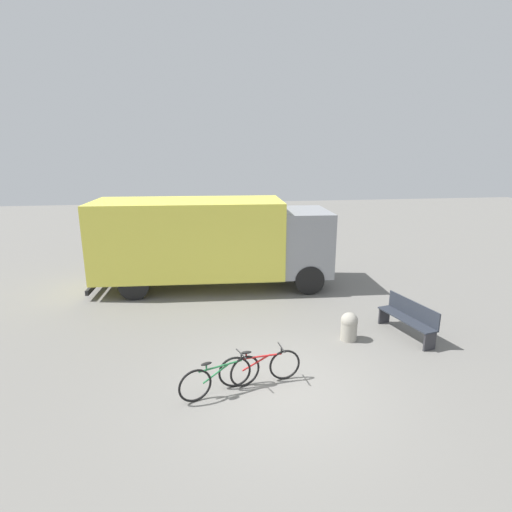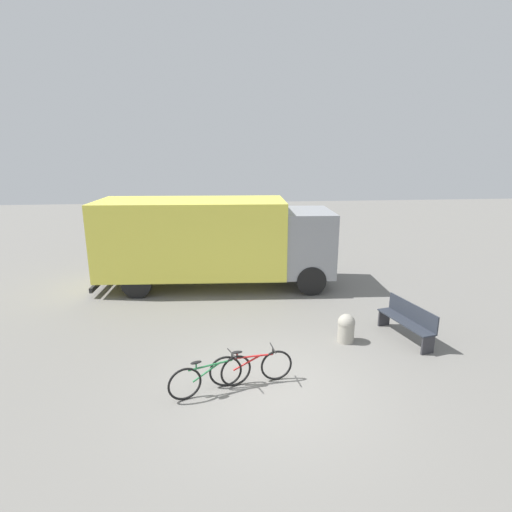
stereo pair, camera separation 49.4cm
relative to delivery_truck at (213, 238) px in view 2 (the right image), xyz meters
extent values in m
plane|color=slate|center=(1.17, -6.47, -1.68)|extent=(60.00, 60.00, 0.00)
cube|color=#EAE04C|center=(-0.70, 0.04, 0.06)|extent=(6.36, 2.90, 2.52)
cube|color=gray|center=(3.22, -0.19, -0.13)|extent=(1.77, 2.53, 2.14)
cube|color=black|center=(-3.85, 0.22, -1.42)|extent=(0.24, 2.42, 0.16)
cylinder|color=black|center=(3.29, 0.92, -1.20)|extent=(0.98, 0.34, 0.97)
cylinder|color=black|center=(3.16, -1.30, -1.20)|extent=(0.98, 0.34, 0.97)
cylinder|color=black|center=(-2.34, 1.25, -1.20)|extent=(0.98, 0.34, 0.97)
cylinder|color=black|center=(-2.47, -0.97, -1.20)|extent=(0.98, 0.34, 0.97)
cube|color=#282D38|center=(4.75, -4.68, -1.22)|extent=(0.78, 1.81, 0.04)
cube|color=#282D38|center=(4.92, -4.64, -1.01)|extent=(0.42, 1.73, 0.46)
cube|color=#2D2D33|center=(4.93, -5.48, -1.46)|extent=(0.34, 0.12, 0.45)
cube|color=#2D2D33|center=(4.56, -3.87, -1.46)|extent=(0.34, 0.12, 0.45)
torus|color=black|center=(-0.56, -6.70, -1.35)|extent=(0.64, 0.27, 0.66)
torus|color=black|center=(0.42, -6.33, -1.35)|extent=(0.64, 0.27, 0.66)
cylinder|color=#26723F|center=(-0.07, -6.52, -1.09)|extent=(0.85, 0.35, 0.04)
cylinder|color=#26723F|center=(-0.14, -6.54, -1.21)|extent=(0.57, 0.24, 0.31)
cylinder|color=#26723F|center=(-0.34, -6.62, -1.03)|extent=(0.03, 0.03, 0.11)
ellipsoid|color=black|center=(-0.34, -6.62, -0.96)|extent=(0.24, 0.16, 0.05)
cylinder|color=black|center=(0.35, -6.36, -1.02)|extent=(0.03, 0.03, 0.14)
cylinder|color=black|center=(0.35, -6.36, -0.95)|extent=(0.18, 0.42, 0.02)
torus|color=black|center=(0.22, -6.33, -1.35)|extent=(0.66, 0.12, 0.66)
torus|color=black|center=(1.26, -6.20, -1.35)|extent=(0.66, 0.12, 0.66)
cylinder|color=red|center=(0.74, -6.27, -1.09)|extent=(0.89, 0.14, 0.04)
cylinder|color=red|center=(0.66, -6.28, -1.21)|extent=(0.59, 0.11, 0.31)
cylinder|color=red|center=(0.45, -6.30, -1.03)|extent=(0.03, 0.03, 0.11)
ellipsoid|color=black|center=(0.45, -6.30, -0.96)|extent=(0.23, 0.12, 0.05)
cylinder|color=black|center=(1.18, -6.21, -1.02)|extent=(0.03, 0.03, 0.14)
cylinder|color=black|center=(1.18, -6.21, -0.95)|extent=(0.08, 0.44, 0.02)
cylinder|color=#9E998C|center=(3.23, -4.68, -1.43)|extent=(0.40, 0.40, 0.50)
sphere|color=#9E998C|center=(3.23, -4.68, -1.18)|extent=(0.42, 0.42, 0.42)
camera|label=1|loc=(-0.40, -13.39, 2.90)|focal=28.00mm
camera|label=2|loc=(0.09, -13.45, 2.90)|focal=28.00mm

